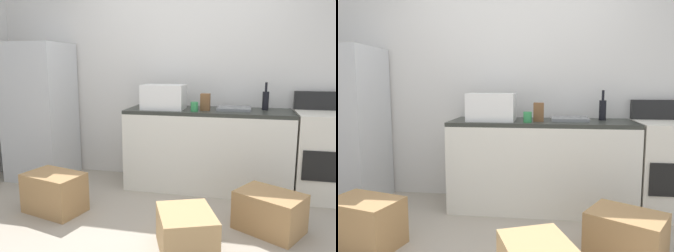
{
  "view_description": "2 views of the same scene",
  "coord_description": "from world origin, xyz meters",
  "views": [
    {
      "loc": [
        0.71,
        -2.49,
        1.39
      ],
      "look_at": [
        -0.1,
        0.95,
        0.74
      ],
      "focal_mm": 36.05,
      "sensor_mm": 36.0,
      "label": 1
    },
    {
      "loc": [
        0.34,
        -2.03,
        1.24
      ],
      "look_at": [
        -0.03,
        1.03,
        0.86
      ],
      "focal_mm": 34.77,
      "sensor_mm": 36.0,
      "label": 2
    }
  ],
  "objects": [
    {
      "name": "cardboard_box_large",
      "position": [
        -1.04,
        0.23,
        0.19
      ],
      "size": [
        0.61,
        0.48,
        0.38
      ],
      "primitive_type": "cube",
      "rotation": [
        0.0,
        0.0,
        -0.26
      ],
      "color": "#A37A4C",
      "rests_on": "ground_plane"
    },
    {
      "name": "wall_back",
      "position": [
        0.0,
        1.55,
        1.3
      ],
      "size": [
        5.0,
        0.1,
        2.6
      ],
      "primitive_type": "cube",
      "color": "silver",
      "rests_on": "ground_plane"
    },
    {
      "name": "sink_basin",
      "position": [
        0.58,
        1.23,
        0.92
      ],
      "size": [
        0.36,
        0.32,
        0.03
      ],
      "primitive_type": "cube",
      "color": "slate",
      "rests_on": "kitchen_counter"
    },
    {
      "name": "microwave",
      "position": [
        -0.19,
        1.14,
        1.04
      ],
      "size": [
        0.46,
        0.34,
        0.27
      ],
      "primitive_type": "cube",
      "color": "white",
      "rests_on": "kitchen_counter"
    },
    {
      "name": "knife_block",
      "position": [
        0.27,
        1.13,
        0.99
      ],
      "size": [
        0.1,
        0.1,
        0.18
      ],
      "primitive_type": "cube",
      "color": "brown",
      "rests_on": "kitchen_counter"
    },
    {
      "name": "kitchen_counter",
      "position": [
        0.3,
        1.2,
        0.45
      ],
      "size": [
        1.8,
        0.6,
        0.9
      ],
      "color": "silver",
      "rests_on": "ground_plane"
    },
    {
      "name": "wine_bottle",
      "position": [
        0.91,
        1.31,
        1.01
      ],
      "size": [
        0.07,
        0.07,
        0.3
      ],
      "color": "black",
      "rests_on": "kitchen_counter"
    },
    {
      "name": "coffee_mug",
      "position": [
        0.17,
        1.01,
        0.95
      ],
      "size": [
        0.08,
        0.08,
        0.1
      ],
      "primitive_type": "cylinder",
      "color": "#338C4C",
      "rests_on": "kitchen_counter"
    },
    {
      "name": "stove_oven",
      "position": [
        1.52,
        1.21,
        0.47
      ],
      "size": [
        0.6,
        0.61,
        1.1
      ],
      "color": "silver",
      "rests_on": "ground_plane"
    },
    {
      "name": "refrigerator",
      "position": [
        -1.75,
        1.15,
        0.82
      ],
      "size": [
        0.68,
        0.66,
        1.64
      ],
      "primitive_type": "cube",
      "color": "silver",
      "rests_on": "ground_plane"
    },
    {
      "name": "cardboard_box_small",
      "position": [
        0.93,
        0.3,
        0.17
      ],
      "size": [
        0.64,
        0.59,
        0.33
      ],
      "primitive_type": "cube",
      "rotation": [
        0.0,
        0.0,
        -0.53
      ],
      "color": "#A37A4C",
      "rests_on": "ground_plane"
    }
  ]
}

